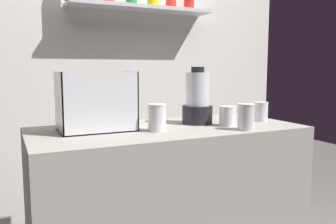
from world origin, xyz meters
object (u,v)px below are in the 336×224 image
Objects in this scene: juice_cup_pomegranate_left at (227,117)px; juice_cup_orange_middle at (246,119)px; carrot_display_bin at (96,112)px; blender_pitcher at (197,101)px; juice_cup_pomegranate_far_left at (157,120)px; juice_cup_carrot_right at (261,113)px.

juice_cup_orange_middle reaches higher than juice_cup_pomegranate_left.
carrot_display_bin is 0.75m from juice_cup_orange_middle.
blender_pitcher is 0.33m from juice_cup_pomegranate_far_left.
juice_cup_orange_middle is (0.68, -0.31, -0.03)m from carrot_display_bin.
juice_cup_pomegranate_far_left reaches higher than juice_cup_pomegranate_left.
carrot_display_bin is 0.95m from juice_cup_carrot_right.
juice_cup_orange_middle is at bearing -20.60° from juice_cup_pomegranate_far_left.
carrot_display_bin is at bearing 173.64° from juice_cup_carrot_right.
juice_cup_orange_middle is at bearing -142.37° from juice_cup_carrot_right.
juice_cup_pomegranate_left is (0.40, -0.01, -0.01)m from juice_cup_pomegranate_far_left.
juice_cup_pomegranate_far_left is 0.68m from juice_cup_carrot_right.
juice_cup_carrot_right reaches higher than juice_cup_pomegranate_left.
carrot_display_bin reaches higher than juice_cup_pomegranate_left.
juice_cup_pomegranate_far_left reaches higher than juice_cup_orange_middle.
blender_pitcher is 2.96× the size of juice_cup_pomegranate_left.
blender_pitcher is 0.40m from juice_cup_carrot_right.
carrot_display_bin is at bearing 177.35° from blender_pitcher.
juice_cup_pomegranate_far_left is at bearing 159.40° from juice_cup_orange_middle.
juice_cup_carrot_right is at bearing 4.07° from juice_cup_pomegranate_far_left.
juice_cup_pomegranate_left is (0.66, -0.17, -0.05)m from carrot_display_bin.
blender_pitcher is 2.81× the size of juice_cup_carrot_right.
juice_cup_pomegranate_left is 0.81× the size of juice_cup_orange_middle.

